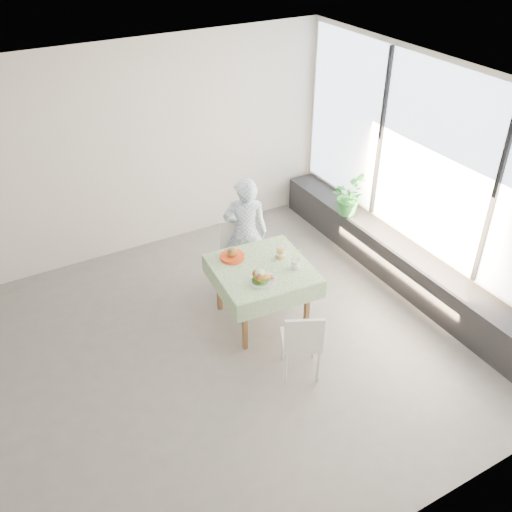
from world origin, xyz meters
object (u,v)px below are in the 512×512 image
main_dish (261,278)px  juice_cup_orange (281,252)px  diner (246,233)px  potted_plant (348,196)px  cafe_table (262,287)px  chair_far (239,270)px  chair_near (300,352)px

main_dish → juice_cup_orange: size_ratio=1.06×
main_dish → juice_cup_orange: 0.52m
diner → juice_cup_orange: 0.67m
diner → main_dish: size_ratio=4.65×
main_dish → potted_plant: potted_plant is taller
cafe_table → juice_cup_orange: juice_cup_orange is taller
cafe_table → diner: bearing=75.6°
cafe_table → chair_far: chair_far is taller
chair_near → diner: bearing=81.0°
main_dish → potted_plant: bearing=29.1°
juice_cup_orange → chair_near: bearing=-109.6°
chair_far → main_dish: bearing=-102.6°
diner → juice_cup_orange: bearing=123.6°
chair_far → main_dish: 1.08m
cafe_table → potted_plant: (1.83, 0.87, 0.30)m
chair_near → main_dish: bearing=95.9°
chair_near → diner: size_ratio=0.56×
chair_far → potted_plant: (1.78, 0.18, 0.49)m
chair_near → diner: 1.74m
chair_far → diner: bearing=16.5°
chair_near → juice_cup_orange: juice_cup_orange is taller
chair_far → juice_cup_orange: bearing=-70.7°
chair_far → diner: diner is taller
main_dish → juice_cup_orange: juice_cup_orange is taller
chair_near → cafe_table: bearing=85.3°
cafe_table → chair_near: bearing=-94.7°
diner → chair_far: bearing=42.1°
chair_far → chair_near: size_ratio=1.06×
cafe_table → chair_far: size_ratio=1.29×
chair_far → potted_plant: potted_plant is taller
potted_plant → diner: bearing=-175.0°
main_dish → potted_plant: size_ratio=0.60×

